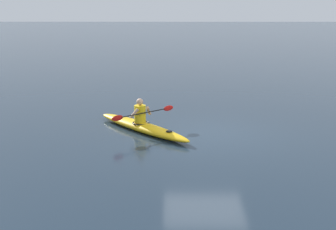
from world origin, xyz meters
The scene contains 3 objects.
ground_plane centered at (0.00, 0.00, 0.00)m, with size 160.00×160.00×0.00m, color #1E2D3D.
kayak centered at (1.93, -0.37, 0.14)m, with size 3.25×3.56×0.27m.
kayaker centered at (1.98, -0.42, 0.58)m, with size 1.80×1.60×0.74m.
Camera 1 is at (1.01, 13.45, 3.90)m, focal length 49.60 mm.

